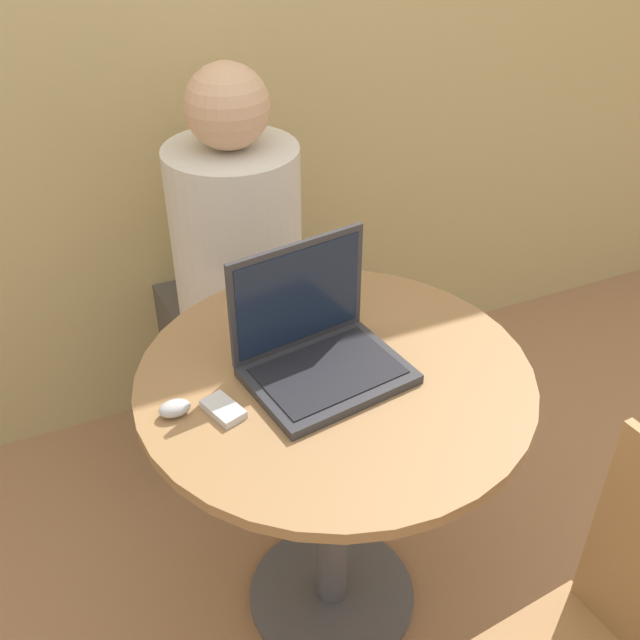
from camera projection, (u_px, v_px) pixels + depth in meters
name	position (u px, v px, depth m)	size (l,w,h in m)	color
ground_plane	(332.00, 595.00, 1.92)	(12.00, 12.00, 0.00)	#9E704C
round_table	(334.00, 438.00, 1.59)	(0.80, 0.80, 0.74)	#4C4C51
laptop	(317.00, 347.00, 1.47)	(0.33, 0.27, 0.25)	#2D2D33
cell_phone	(223.00, 409.00, 1.39)	(0.07, 0.10, 0.02)	silver
computer_mouse	(175.00, 408.00, 1.38)	(0.06, 0.04, 0.03)	#B2B2B7
person_seated	(233.00, 304.00, 2.12)	(0.35, 0.53, 1.19)	#4C4742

